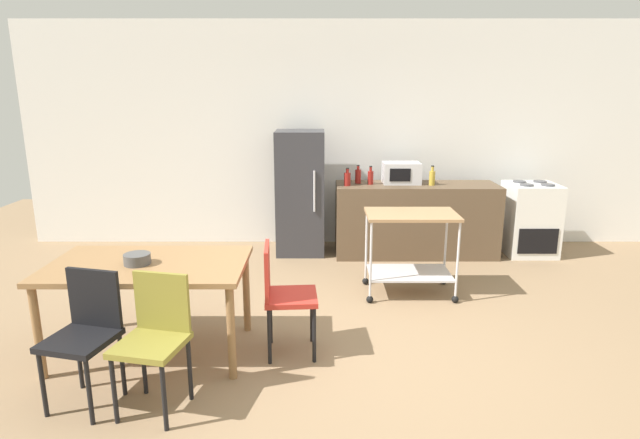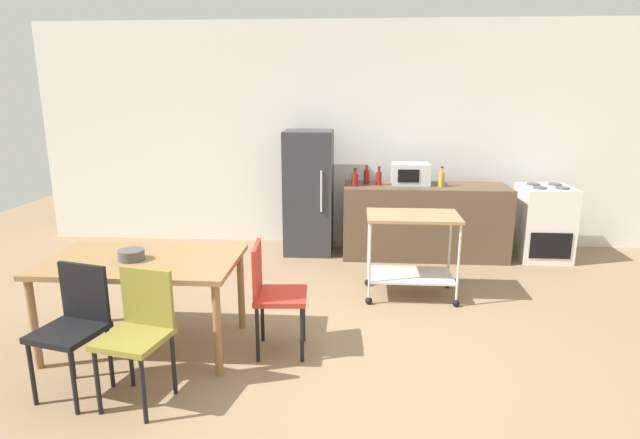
% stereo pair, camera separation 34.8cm
% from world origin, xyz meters
% --- Properties ---
extents(ground_plane, '(12.00, 12.00, 0.00)m').
position_xyz_m(ground_plane, '(0.00, 0.00, 0.00)').
color(ground_plane, '#8C7051').
extents(back_wall, '(8.40, 0.12, 2.90)m').
position_xyz_m(back_wall, '(0.00, 3.20, 1.45)').
color(back_wall, white).
rests_on(back_wall, ground_plane).
extents(kitchen_counter, '(2.00, 0.64, 0.90)m').
position_xyz_m(kitchen_counter, '(0.90, 2.60, 0.45)').
color(kitchen_counter, brown).
rests_on(kitchen_counter, ground_plane).
extents(dining_table, '(1.50, 0.90, 0.75)m').
position_xyz_m(dining_table, '(-1.63, 0.04, 0.67)').
color(dining_table, olive).
rests_on(dining_table, ground_plane).
extents(chair_olive, '(0.48, 0.48, 0.89)m').
position_xyz_m(chair_olive, '(-1.36, -0.69, 0.52)').
color(chair_olive, olive).
rests_on(chair_olive, ground_plane).
extents(chair_black, '(0.48, 0.48, 0.89)m').
position_xyz_m(chair_black, '(-1.84, -0.63, 0.52)').
color(chair_black, black).
rests_on(chair_black, ground_plane).
extents(chair_red, '(0.43, 0.43, 0.89)m').
position_xyz_m(chair_red, '(-0.59, 0.03, 0.52)').
color(chair_red, '#B72D23').
rests_on(chair_red, ground_plane).
extents(stove_oven, '(0.60, 0.61, 0.92)m').
position_xyz_m(stove_oven, '(2.35, 2.62, 0.45)').
color(stove_oven, white).
rests_on(stove_oven, ground_plane).
extents(refrigerator, '(0.60, 0.63, 1.55)m').
position_xyz_m(refrigerator, '(-0.55, 2.70, 0.78)').
color(refrigerator, '#333338').
rests_on(refrigerator, ground_plane).
extents(kitchen_cart, '(0.91, 0.57, 0.85)m').
position_xyz_m(kitchen_cart, '(0.61, 1.27, 0.57)').
color(kitchen_cart, '#A37A51').
rests_on(kitchen_cart, ground_plane).
extents(bottle_soda, '(0.08, 0.08, 0.22)m').
position_xyz_m(bottle_soda, '(0.03, 2.51, 0.99)').
color(bottle_soda, maroon).
rests_on(bottle_soda, kitchen_counter).
extents(bottle_sesame_oil, '(0.07, 0.07, 0.23)m').
position_xyz_m(bottle_sesame_oil, '(0.17, 2.67, 0.99)').
color(bottle_sesame_oil, maroon).
rests_on(bottle_sesame_oil, kitchen_counter).
extents(bottle_vinegar, '(0.07, 0.07, 0.23)m').
position_xyz_m(bottle_vinegar, '(0.32, 2.60, 0.99)').
color(bottle_vinegar, maroon).
rests_on(bottle_vinegar, kitchen_counter).
extents(microwave, '(0.46, 0.35, 0.26)m').
position_xyz_m(microwave, '(0.71, 2.68, 1.03)').
color(microwave, silver).
rests_on(microwave, kitchen_counter).
extents(bottle_olive_oil, '(0.07, 0.07, 0.24)m').
position_xyz_m(bottle_olive_oil, '(1.07, 2.54, 1.00)').
color(bottle_olive_oil, gold).
rests_on(bottle_olive_oil, kitchen_counter).
extents(fruit_bowl, '(0.20, 0.20, 0.08)m').
position_xyz_m(fruit_bowl, '(-1.69, -0.00, 0.79)').
color(fruit_bowl, '#4C4C4C').
rests_on(fruit_bowl, dining_table).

